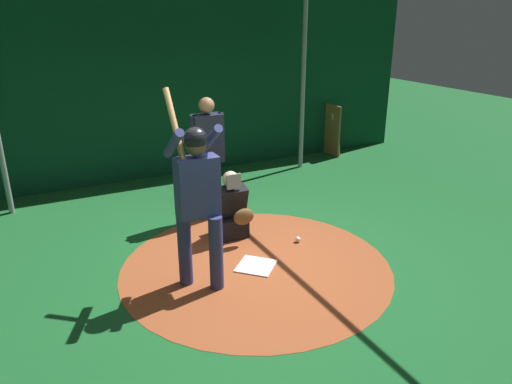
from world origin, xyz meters
The scene contains 11 objects.
ground_plane centered at (0.00, 0.00, 0.00)m, with size 26.46×26.46×0.00m, color #195B28.
dirt_circle centered at (0.00, 0.00, 0.00)m, with size 3.20×3.20×0.01m, color #9E4C28.
home_plate centered at (0.00, 0.00, 0.01)m, with size 0.42×0.42×0.01m, color white.
batter centered at (0.08, -0.73, 1.09)m, with size 0.68×0.49×2.13m.
catcher centered at (-0.88, 0.08, 0.36)m, with size 0.58×0.40×0.93m.
umpire centered at (-1.62, 0.06, 0.99)m, with size 0.22×0.49×1.76m.
back_wall centered at (-3.90, 0.00, 1.75)m, with size 0.22×10.46×3.48m.
cage_frame centered at (0.00, 0.00, 2.33)m, with size 6.34×5.18×3.31m.
bat_rack centered at (-3.66, 3.60, 0.49)m, with size 0.70×0.21×1.05m.
baseball_0 centered at (-0.89, 0.01, 0.04)m, with size 0.07×0.07×0.07m, color white.
baseball_1 centered at (-0.33, 0.78, 0.04)m, with size 0.07×0.07×0.07m, color white.
Camera 1 is at (4.53, -2.28, 2.86)m, focal length 33.92 mm.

